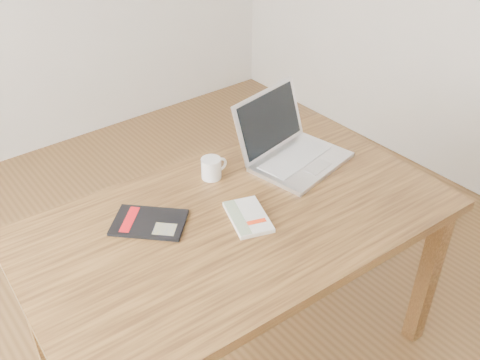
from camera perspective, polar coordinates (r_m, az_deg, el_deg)
room at (r=1.61m, az=-10.43°, el=13.72°), size 4.04×4.04×2.70m
desk at (r=1.93m, az=-0.06°, el=-5.97°), size 1.53×0.92×0.75m
white_guidebook at (r=1.85m, az=0.86°, el=-3.96°), size 0.18×0.23×0.02m
black_guidebook at (r=1.86m, az=-9.66°, el=-4.49°), size 0.29×0.29×0.01m
laptop at (r=2.16m, az=5.35°, el=3.53°), size 0.43×0.41×0.26m
coffee_mug at (r=2.05m, az=-3.02°, el=1.33°), size 0.11×0.08×0.08m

